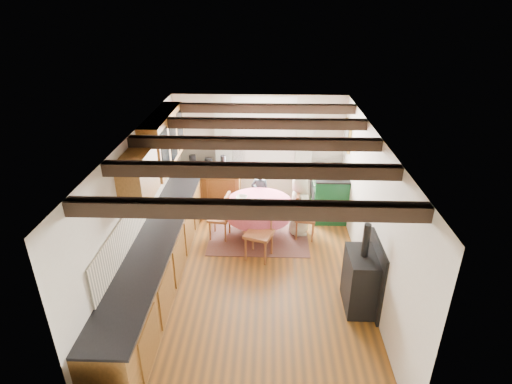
{
  "coord_description": "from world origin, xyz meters",
  "views": [
    {
      "loc": [
        0.22,
        -5.57,
        4.23
      ],
      "look_at": [
        0.0,
        0.8,
        1.15
      ],
      "focal_mm": 28.79,
      "sensor_mm": 36.0,
      "label": 1
    }
  ],
  "objects_px": {
    "child_far": "(260,193)",
    "dining_table": "(259,219)",
    "chair_near": "(259,232)",
    "chair_right": "(306,216)",
    "chair_left": "(219,216)",
    "aga_range": "(329,193)",
    "child_right": "(299,205)",
    "cast_iron_stove": "(362,267)",
    "cup": "(260,201)"
  },
  "relations": [
    {
      "from": "chair_near",
      "to": "chair_left",
      "type": "height_order",
      "value": "chair_near"
    },
    {
      "from": "chair_right",
      "to": "cast_iron_stove",
      "type": "relative_size",
      "value": 0.65
    },
    {
      "from": "chair_left",
      "to": "chair_right",
      "type": "xyz_separation_m",
      "value": [
        1.63,
        0.06,
        0.0
      ]
    },
    {
      "from": "chair_left",
      "to": "child_right",
      "type": "bearing_deg",
      "value": 106.78
    },
    {
      "from": "chair_right",
      "to": "dining_table",
      "type": "bearing_deg",
      "value": 99.03
    },
    {
      "from": "dining_table",
      "to": "child_right",
      "type": "xyz_separation_m",
      "value": [
        0.77,
        0.13,
        0.24
      ]
    },
    {
      "from": "dining_table",
      "to": "child_right",
      "type": "distance_m",
      "value": 0.82
    },
    {
      "from": "cup",
      "to": "chair_near",
      "type": "bearing_deg",
      "value": -89.86
    },
    {
      "from": "child_right",
      "to": "dining_table",
      "type": "bearing_deg",
      "value": 99.03
    },
    {
      "from": "child_far",
      "to": "cup",
      "type": "height_order",
      "value": "child_far"
    },
    {
      "from": "aga_range",
      "to": "cast_iron_stove",
      "type": "bearing_deg",
      "value": -87.8
    },
    {
      "from": "chair_near",
      "to": "child_far",
      "type": "xyz_separation_m",
      "value": [
        -0.02,
        1.52,
        0.0
      ]
    },
    {
      "from": "chair_near",
      "to": "chair_left",
      "type": "xyz_separation_m",
      "value": [
        -0.76,
        0.65,
        -0.07
      ]
    },
    {
      "from": "child_far",
      "to": "cup",
      "type": "distance_m",
      "value": 0.92
    },
    {
      "from": "chair_near",
      "to": "chair_left",
      "type": "distance_m",
      "value": 1.01
    },
    {
      "from": "chair_near",
      "to": "cast_iron_stove",
      "type": "bearing_deg",
      "value": -19.11
    },
    {
      "from": "dining_table",
      "to": "chair_left",
      "type": "height_order",
      "value": "chair_left"
    },
    {
      "from": "chair_near",
      "to": "chair_right",
      "type": "distance_m",
      "value": 1.13
    },
    {
      "from": "chair_left",
      "to": "child_far",
      "type": "distance_m",
      "value": 1.14
    },
    {
      "from": "chair_left",
      "to": "child_far",
      "type": "relative_size",
      "value": 0.87
    },
    {
      "from": "child_far",
      "to": "dining_table",
      "type": "bearing_deg",
      "value": 99.83
    },
    {
      "from": "chair_near",
      "to": "child_far",
      "type": "height_order",
      "value": "child_far"
    },
    {
      "from": "chair_left",
      "to": "chair_near",
      "type": "bearing_deg",
      "value": 58.48
    },
    {
      "from": "child_far",
      "to": "child_right",
      "type": "height_order",
      "value": "child_right"
    },
    {
      "from": "chair_right",
      "to": "cast_iron_stove",
      "type": "xyz_separation_m",
      "value": [
        0.65,
        -1.92,
        0.24
      ]
    },
    {
      "from": "cup",
      "to": "dining_table",
      "type": "bearing_deg",
      "value": 104.55
    },
    {
      "from": "cup",
      "to": "cast_iron_stove",
      "type": "bearing_deg",
      "value": -50.44
    },
    {
      "from": "chair_near",
      "to": "dining_table",
      "type": "bearing_deg",
      "value": 111.19
    },
    {
      "from": "child_right",
      "to": "chair_left",
      "type": "bearing_deg",
      "value": 96.84
    },
    {
      "from": "chair_near",
      "to": "cast_iron_stove",
      "type": "relative_size",
      "value": 0.74
    },
    {
      "from": "child_right",
      "to": "cup",
      "type": "bearing_deg",
      "value": 105.58
    },
    {
      "from": "dining_table",
      "to": "cast_iron_stove",
      "type": "relative_size",
      "value": 0.88
    },
    {
      "from": "child_right",
      "to": "cast_iron_stove",
      "type": "bearing_deg",
      "value": -160.36
    },
    {
      "from": "dining_table",
      "to": "cup",
      "type": "distance_m",
      "value": 0.43
    },
    {
      "from": "dining_table",
      "to": "chair_near",
      "type": "bearing_deg",
      "value": -88.1
    },
    {
      "from": "cast_iron_stove",
      "to": "chair_left",
      "type": "bearing_deg",
      "value": 140.85
    },
    {
      "from": "dining_table",
      "to": "aga_range",
      "type": "distance_m",
      "value": 1.72
    },
    {
      "from": "chair_right",
      "to": "chair_left",
      "type": "bearing_deg",
      "value": 101.65
    },
    {
      "from": "aga_range",
      "to": "cup",
      "type": "bearing_deg",
      "value": -144.02
    },
    {
      "from": "dining_table",
      "to": "child_right",
      "type": "bearing_deg",
      "value": 9.89
    },
    {
      "from": "cast_iron_stove",
      "to": "chair_right",
      "type": "bearing_deg",
      "value": 108.72
    },
    {
      "from": "chair_right",
      "to": "cup",
      "type": "relative_size",
      "value": 9.51
    },
    {
      "from": "chair_left",
      "to": "child_far",
      "type": "xyz_separation_m",
      "value": [
        0.75,
        0.86,
        0.07
      ]
    },
    {
      "from": "dining_table",
      "to": "chair_right",
      "type": "relative_size",
      "value": 1.34
    },
    {
      "from": "child_far",
      "to": "child_right",
      "type": "distance_m",
      "value": 1.01
    },
    {
      "from": "aga_range",
      "to": "cup",
      "type": "xyz_separation_m",
      "value": [
        -1.41,
        -1.02,
        0.3
      ]
    },
    {
      "from": "dining_table",
      "to": "chair_left",
      "type": "xyz_separation_m",
      "value": [
        -0.74,
        -0.07,
        0.08
      ]
    },
    {
      "from": "aga_range",
      "to": "child_right",
      "type": "height_order",
      "value": "child_right"
    },
    {
      "from": "aga_range",
      "to": "child_right",
      "type": "xyz_separation_m",
      "value": [
        -0.66,
        -0.8,
        0.12
      ]
    },
    {
      "from": "aga_range",
      "to": "cast_iron_stove",
      "type": "relative_size",
      "value": 0.76
    }
  ]
}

